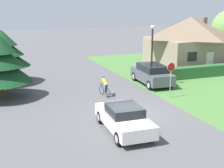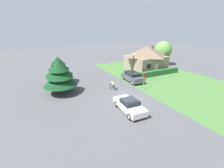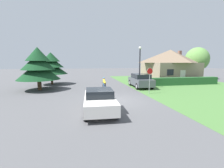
# 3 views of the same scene
# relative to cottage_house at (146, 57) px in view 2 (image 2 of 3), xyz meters

# --- Properties ---
(ground_plane) EXTENTS (140.00, 140.00, 0.00)m
(ground_plane) POSITION_rel_cottage_house_xyz_m (-12.41, -11.88, -2.77)
(ground_plane) COLOR #515154
(grass_verge_right) EXTENTS (16.00, 36.00, 0.01)m
(grass_verge_right) POSITION_rel_cottage_house_xyz_m (-0.89, -7.88, -2.77)
(grass_verge_right) COLOR #477538
(grass_verge_right) RESTS_ON ground
(cottage_house) EXTENTS (8.86, 7.65, 5.34)m
(cottage_house) POSITION_rel_cottage_house_xyz_m (0.00, 0.00, 0.00)
(cottage_house) COLOR gray
(cottage_house) RESTS_ON ground
(hedge_row) EXTENTS (10.63, 0.90, 1.07)m
(hedge_row) POSITION_rel_cottage_house_xyz_m (-0.89, -5.00, -2.24)
(hedge_row) COLOR #285B2D
(hedge_row) RESTS_ON ground
(sedan_left_lane) EXTENTS (2.09, 4.68, 1.46)m
(sedan_left_lane) POSITION_rel_cottage_house_xyz_m (-13.84, -14.30, -2.04)
(sedan_left_lane) COLOR silver
(sedan_left_lane) RESTS_ON ground
(cyclist) EXTENTS (0.44, 1.79, 1.54)m
(cyclist) POSITION_rel_cottage_house_xyz_m (-12.57, -7.69, -2.03)
(cyclist) COLOR black
(cyclist) RESTS_ON ground
(parked_suv_right) EXTENTS (2.28, 4.88, 1.72)m
(parked_suv_right) POSITION_rel_cottage_house_xyz_m (-7.62, -5.77, -1.88)
(parked_suv_right) COLOR #4C5156
(parked_suv_right) RESTS_ON ground
(stop_sign) EXTENTS (0.65, 0.07, 2.62)m
(stop_sign) POSITION_rel_cottage_house_xyz_m (-8.26, -9.79, -0.95)
(stop_sign) COLOR gray
(stop_sign) RESTS_ON ground
(street_lamp) EXTENTS (0.34, 0.34, 5.14)m
(street_lamp) POSITION_rel_cottage_house_xyz_m (-8.04, -6.43, 0.40)
(street_lamp) COLOR black
(street_lamp) RESTS_ON ground
(conifer_tall_near) EXTENTS (4.69, 4.69, 4.89)m
(conifer_tall_near) POSITION_rel_cottage_house_xyz_m (-19.83, -5.43, 0.02)
(conifer_tall_near) COLOR #4C3823
(conifer_tall_near) RESTS_ON ground
(conifer_tall_far) EXTENTS (4.47, 4.47, 4.61)m
(conifer_tall_far) POSITION_rel_cottage_house_xyz_m (-19.32, -0.93, 0.07)
(conifer_tall_far) COLOR #4C3823
(conifer_tall_far) RESTS_ON ground
(deciduous_tree_right) EXTENTS (4.30, 4.30, 6.05)m
(deciduous_tree_right) POSITION_rel_cottage_house_xyz_m (6.82, 1.79, 1.01)
(deciduous_tree_right) COLOR #4C3823
(deciduous_tree_right) RESTS_ON ground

